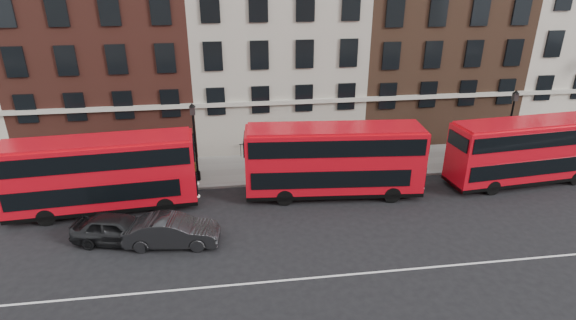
{
  "coord_description": "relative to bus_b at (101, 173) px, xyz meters",
  "views": [
    {
      "loc": [
        -3.99,
        -18.66,
        13.31
      ],
      "look_at": [
        -0.69,
        5.0,
        3.0
      ],
      "focal_mm": 28.0,
      "sensor_mm": 36.0,
      "label": 1
    }
  ],
  "objects": [
    {
      "name": "ground",
      "position": [
        11.44,
        -5.97,
        -2.4
      ],
      "size": [
        120.0,
        120.0,
        0.0
      ],
      "primitive_type": "plane",
      "color": "black",
      "rests_on": "ground"
    },
    {
      "name": "pavement",
      "position": [
        11.44,
        4.53,
        -2.32
      ],
      "size": [
        80.0,
        5.0,
        0.15
      ],
      "primitive_type": "cube",
      "color": "gray",
      "rests_on": "ground"
    },
    {
      "name": "kerb",
      "position": [
        11.44,
        2.03,
        -2.32
      ],
      "size": [
        80.0,
        0.3,
        0.16
      ],
      "primitive_type": "cube",
      "color": "gray",
      "rests_on": "ground"
    },
    {
      "name": "road_centre_line",
      "position": [
        11.44,
        -7.97,
        -2.39
      ],
      "size": [
        70.0,
        0.12,
        0.01
      ],
      "primitive_type": "cube",
      "color": "white",
      "rests_on": "ground"
    },
    {
      "name": "building_terrace",
      "position": [
        11.14,
        11.91,
        7.84
      ],
      "size": [
        64.0,
        11.95,
        22.0
      ],
      "color": "beige",
      "rests_on": "ground"
    },
    {
      "name": "bus_b",
      "position": [
        0.0,
        0.0,
        0.0
      ],
      "size": [
        10.79,
        3.32,
        4.47
      ],
      "rotation": [
        0.0,
        0.0,
        0.07
      ],
      "color": "red",
      "rests_on": "ground"
    },
    {
      "name": "bus_c",
      "position": [
        13.7,
        0.01,
        0.05
      ],
      "size": [
        11.02,
        3.5,
        4.55
      ],
      "rotation": [
        0.0,
        0.0,
        -0.08
      ],
      "color": "red",
      "rests_on": "ground"
    },
    {
      "name": "bus_d",
      "position": [
        26.55,
        -0.0,
        -0.06
      ],
      "size": [
        10.54,
        3.42,
        4.35
      ],
      "rotation": [
        0.0,
        0.0,
        0.09
      ],
      "color": "red",
      "rests_on": "ground"
    },
    {
      "name": "car_rear",
      "position": [
        1.46,
        -3.64,
        -1.6
      ],
      "size": [
        5.01,
        2.92,
        1.6
      ],
      "primitive_type": "imported",
      "rotation": [
        0.0,
        0.0,
        1.34
      ],
      "color": "black",
      "rests_on": "ground"
    },
    {
      "name": "car_front",
      "position": [
        4.27,
        -4.24,
        -1.61
      ],
      "size": [
        4.95,
        2.17,
        1.58
      ],
      "primitive_type": "imported",
      "rotation": [
        0.0,
        0.0,
        1.47
      ],
      "color": "black",
      "rests_on": "ground"
    },
    {
      "name": "lamp_post_left",
      "position": [
        5.24,
        3.08,
        0.68
      ],
      "size": [
        0.44,
        0.44,
        5.33
      ],
      "color": "black",
      "rests_on": "pavement"
    },
    {
      "name": "lamp_post_right",
      "position": [
        27.31,
        3.27,
        0.68
      ],
      "size": [
        0.44,
        0.44,
        5.33
      ],
      "color": "black",
      "rests_on": "pavement"
    },
    {
      "name": "iron_railings",
      "position": [
        11.44,
        6.73,
        -1.75
      ],
      "size": [
        6.6,
        0.06,
        1.0
      ],
      "primitive_type": null,
      "color": "black",
      "rests_on": "pavement"
    }
  ]
}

